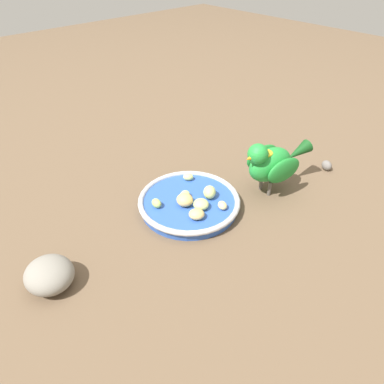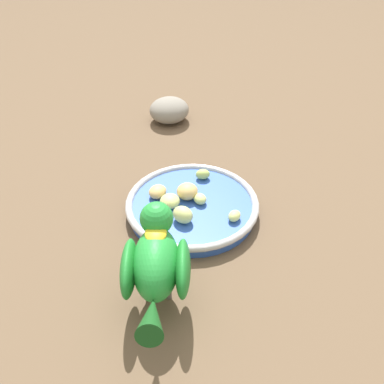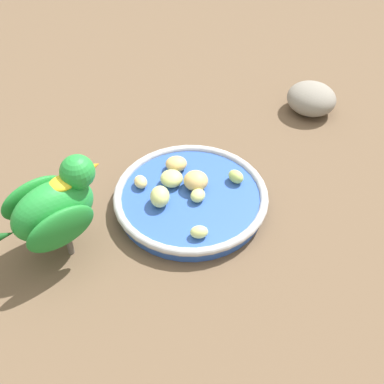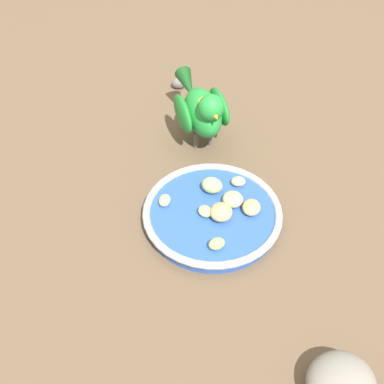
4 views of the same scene
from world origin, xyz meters
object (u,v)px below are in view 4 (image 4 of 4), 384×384
(apple_piece_7, at_px, (212,185))
(apple_piece_6, at_px, (251,207))
(apple_piece_2, at_px, (202,210))
(apple_piece_3, at_px, (221,212))
(apple_piece_5, at_px, (217,244))
(feeding_bowl, at_px, (212,215))
(apple_piece_4, at_px, (165,200))
(apple_piece_1, at_px, (238,181))
(rock_large, at_px, (341,384))
(apple_piece_0, at_px, (233,199))
(parrot, at_px, (202,109))
(pebble_0, at_px, (179,83))

(apple_piece_7, bearing_deg, apple_piece_6, -65.00)
(apple_piece_2, distance_m, apple_piece_6, 0.09)
(apple_piece_3, height_order, apple_piece_6, apple_piece_3)
(apple_piece_3, bearing_deg, apple_piece_6, -13.15)
(apple_piece_3, relative_size, apple_piece_5, 1.42)
(feeding_bowl, xyz_separation_m, apple_piece_3, (0.01, -0.02, 0.02))
(apple_piece_4, bearing_deg, apple_piece_1, -8.16)
(rock_large, bearing_deg, apple_piece_1, 78.41)
(apple_piece_1, xyz_separation_m, apple_piece_4, (-0.14, 0.02, 0.00))
(apple_piece_3, bearing_deg, apple_piece_4, 133.38)
(apple_piece_0, relative_size, apple_piece_6, 1.02)
(apple_piece_0, bearing_deg, apple_piece_3, -151.25)
(apple_piece_6, bearing_deg, apple_piece_4, 144.87)
(apple_piece_5, xyz_separation_m, parrot, (0.12, 0.26, 0.05))
(parrot, relative_size, pebble_0, 6.70)
(feeding_bowl, relative_size, apple_piece_7, 6.48)
(apple_piece_3, distance_m, pebble_0, 0.43)
(parrot, bearing_deg, apple_piece_1, 5.80)
(apple_piece_3, distance_m, rock_large, 0.33)
(apple_piece_1, xyz_separation_m, apple_piece_2, (-0.09, -0.03, 0.00))
(apple_piece_1, xyz_separation_m, apple_piece_5, (-0.11, -0.11, 0.00))
(parrot, bearing_deg, apple_piece_2, -18.98)
(apple_piece_0, bearing_deg, feeding_bowl, -178.84)
(feeding_bowl, distance_m, apple_piece_7, 0.05)
(apple_piece_6, bearing_deg, apple_piece_1, 77.37)
(apple_piece_4, xyz_separation_m, parrot, (0.15, 0.14, 0.05))
(apple_piece_3, bearing_deg, apple_piece_0, 28.75)
(pebble_0, bearing_deg, parrot, -103.79)
(apple_piece_4, height_order, apple_piece_7, apple_piece_7)
(apple_piece_4, bearing_deg, rock_large, -81.43)
(apple_piece_0, xyz_separation_m, apple_piece_6, (0.02, -0.03, -0.00))
(apple_piece_6, distance_m, parrot, 0.23)
(apple_piece_3, relative_size, apple_piece_4, 1.49)
(feeding_bowl, bearing_deg, apple_piece_5, -115.02)
(apple_piece_6, bearing_deg, parrot, 83.45)
(apple_piece_4, distance_m, rock_large, 0.40)
(apple_piece_2, relative_size, parrot, 0.12)
(apple_piece_4, relative_size, apple_piece_6, 0.74)
(apple_piece_3, bearing_deg, parrot, 69.62)
(apple_piece_3, distance_m, apple_piece_7, 0.07)
(apple_piece_7, height_order, pebble_0, apple_piece_7)
(apple_piece_5, bearing_deg, apple_piece_4, 103.87)
(apple_piece_1, distance_m, apple_piece_4, 0.14)
(feeding_bowl, bearing_deg, rock_large, -90.69)
(apple_piece_2, relative_size, rock_large, 0.28)
(parrot, bearing_deg, apple_piece_5, -14.27)
(apple_piece_1, distance_m, apple_piece_6, 0.07)
(parrot, bearing_deg, apple_piece_6, 3.16)
(apple_piece_1, distance_m, apple_piece_7, 0.05)
(apple_piece_6, xyz_separation_m, pebble_0, (0.07, 0.42, -0.02))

